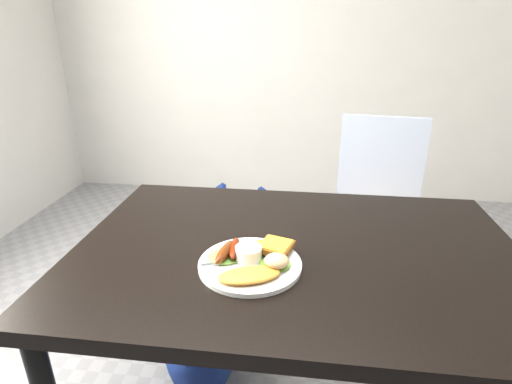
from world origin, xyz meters
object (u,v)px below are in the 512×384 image
object	(u,v)px
dining_chair	(381,225)
dining_table	(296,253)
plate	(250,264)
person	(219,147)

from	to	relation	value
dining_chair	dining_table	bearing A→B (deg)	-108.73
plate	dining_table	bearing A→B (deg)	44.70
dining_table	person	distance (m)	0.92
dining_table	dining_chair	xyz separation A→B (m)	(0.38, 0.77, -0.28)
dining_chair	plate	xyz separation A→B (m)	(-0.49, -0.88, 0.31)
dining_chair	plate	size ratio (longest dim) A/B	1.55
dining_table	plate	size ratio (longest dim) A/B	4.67
dining_chair	person	xyz separation A→B (m)	(-0.77, 0.06, 0.33)
person	plate	world-z (taller)	person
plate	dining_chair	bearing A→B (deg)	60.84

